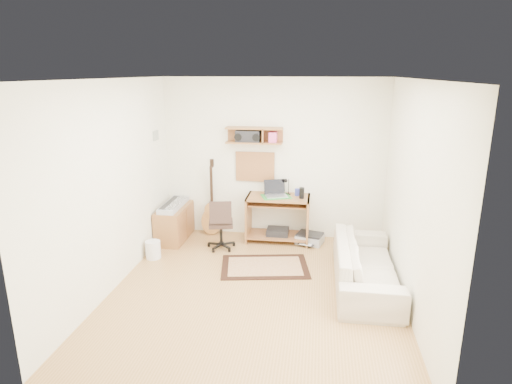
# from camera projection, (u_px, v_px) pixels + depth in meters

# --- Properties ---
(floor) EXTENTS (3.60, 4.00, 0.01)m
(floor) POSITION_uv_depth(u_px,v_px,m) (256.00, 291.00, 5.51)
(floor) COLOR tan
(floor) RESTS_ON ground
(ceiling) EXTENTS (3.60, 4.00, 0.01)m
(ceiling) POSITION_uv_depth(u_px,v_px,m) (256.00, 78.00, 4.81)
(ceiling) COLOR white
(ceiling) RESTS_ON ground
(back_wall) EXTENTS (3.60, 0.01, 2.60)m
(back_wall) POSITION_uv_depth(u_px,v_px,m) (274.00, 159.00, 7.07)
(back_wall) COLOR white
(back_wall) RESTS_ON ground
(left_wall) EXTENTS (0.01, 4.00, 2.60)m
(left_wall) POSITION_uv_depth(u_px,v_px,m) (113.00, 186.00, 5.41)
(left_wall) COLOR white
(left_wall) RESTS_ON ground
(right_wall) EXTENTS (0.01, 4.00, 2.60)m
(right_wall) POSITION_uv_depth(u_px,v_px,m) (413.00, 198.00, 4.91)
(right_wall) COLOR white
(right_wall) RESTS_ON ground
(wall_shelf) EXTENTS (0.90, 0.25, 0.26)m
(wall_shelf) POSITION_uv_depth(u_px,v_px,m) (254.00, 135.00, 6.88)
(wall_shelf) COLOR #9B6636
(wall_shelf) RESTS_ON back_wall
(cork_board) EXTENTS (0.64, 0.03, 0.49)m
(cork_board) POSITION_uv_depth(u_px,v_px,m) (255.00, 167.00, 7.12)
(cork_board) COLOR tan
(cork_board) RESTS_ON back_wall
(wall_photo) EXTENTS (0.02, 0.20, 0.15)m
(wall_photo) POSITION_uv_depth(u_px,v_px,m) (156.00, 136.00, 6.72)
(wall_photo) COLOR #4C8CBF
(wall_photo) RESTS_ON left_wall
(desk) EXTENTS (1.00, 0.55, 0.75)m
(desk) POSITION_uv_depth(u_px,v_px,m) (278.00, 219.00, 7.04)
(desk) COLOR #9B6636
(desk) RESTS_ON floor
(laptop) EXTENTS (0.43, 0.43, 0.26)m
(laptop) POSITION_uv_depth(u_px,v_px,m) (276.00, 189.00, 6.89)
(laptop) COLOR silver
(laptop) RESTS_ON desk
(speaker) EXTENTS (0.08, 0.08, 0.18)m
(speaker) POSITION_uv_depth(u_px,v_px,m) (302.00, 193.00, 6.81)
(speaker) COLOR black
(speaker) RESTS_ON desk
(desk_lamp) EXTENTS (0.09, 0.09, 0.27)m
(desk_lamp) POSITION_uv_depth(u_px,v_px,m) (289.00, 186.00, 7.01)
(desk_lamp) COLOR black
(desk_lamp) RESTS_ON desk
(pencil_cup) EXTENTS (0.08, 0.08, 0.11)m
(pencil_cup) POSITION_uv_depth(u_px,v_px,m) (297.00, 192.00, 6.97)
(pencil_cup) COLOR #343D9C
(pencil_cup) RESTS_ON desk
(boombox) EXTENTS (0.39, 0.18, 0.20)m
(boombox) POSITION_uv_depth(u_px,v_px,m) (248.00, 137.00, 6.89)
(boombox) COLOR black
(boombox) RESTS_ON wall_shelf
(rug) EXTENTS (1.34, 1.01, 0.02)m
(rug) POSITION_uv_depth(u_px,v_px,m) (265.00, 266.00, 6.16)
(rug) COLOR #CDB989
(rug) RESTS_ON floor
(task_chair) EXTENTS (0.50, 0.50, 0.82)m
(task_chair) POSITION_uv_depth(u_px,v_px,m) (221.00, 223.00, 6.72)
(task_chair) COLOR #33241E
(task_chair) RESTS_ON floor
(cabinet) EXTENTS (0.40, 0.90, 0.55)m
(cabinet) POSITION_uv_depth(u_px,v_px,m) (174.00, 223.00, 7.13)
(cabinet) COLOR #9B6636
(cabinet) RESTS_ON floor
(music_keyboard) EXTENTS (0.27, 0.85, 0.07)m
(music_keyboard) POSITION_uv_depth(u_px,v_px,m) (173.00, 205.00, 7.05)
(music_keyboard) COLOR #B2B5BA
(music_keyboard) RESTS_ON cabinet
(guitar) EXTENTS (0.39, 0.29, 1.29)m
(guitar) POSITION_uv_depth(u_px,v_px,m) (211.00, 198.00, 7.25)
(guitar) COLOR #B27436
(guitar) RESTS_ON floor
(waste_basket) EXTENTS (0.24, 0.24, 0.26)m
(waste_basket) POSITION_uv_depth(u_px,v_px,m) (153.00, 250.00, 6.43)
(waste_basket) COLOR white
(waste_basket) RESTS_ON floor
(printer) EXTENTS (0.48, 0.42, 0.16)m
(printer) POSITION_uv_depth(u_px,v_px,m) (310.00, 238.00, 7.00)
(printer) COLOR #A5A8AA
(printer) RESTS_ON floor
(sofa) EXTENTS (0.57, 1.94, 0.76)m
(sofa) POSITION_uv_depth(u_px,v_px,m) (366.00, 257.00, 5.56)
(sofa) COLOR #C1B399
(sofa) RESTS_ON floor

